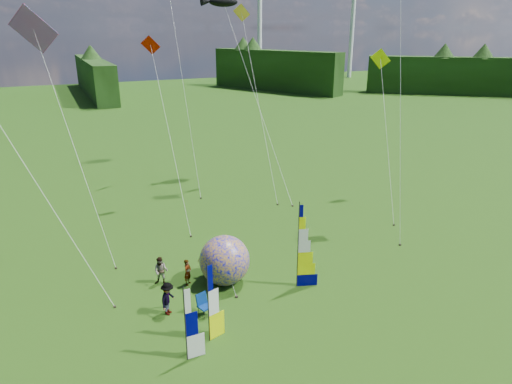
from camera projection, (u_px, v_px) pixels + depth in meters
name	position (u px, v px, depth m)	size (l,w,h in m)	color
ground	(310.00, 322.00, 21.88)	(220.00, 220.00, 0.00)	#365015
treeline_ring	(313.00, 248.00, 20.53)	(210.00, 210.00, 8.00)	#254A19
turbine_left	(353.00, 21.00, 125.47)	(8.00, 1.20, 30.00)	silver
turbine_right	(260.00, 21.00, 121.66)	(8.00, 1.20, 30.00)	silver
feather_banner_main	(298.00, 247.00, 24.13)	(1.30, 0.10, 4.78)	#000065
side_banner_left	(208.00, 305.00, 19.96)	(1.05, 0.10, 3.80)	#EEFF00
side_banner_far	(185.00, 326.00, 18.86)	(1.01, 0.10, 3.41)	white
bol_inflatable	(225.00, 260.00, 24.85)	(2.76, 2.76, 2.76)	#0309A9
spectator_a	(188.00, 272.00, 24.90)	(0.55, 0.36, 1.50)	#66594C
spectator_b	(161.00, 271.00, 24.90)	(0.79, 0.39, 1.62)	#66594C
spectator_c	(168.00, 299.00, 22.26)	(1.11, 0.41, 1.72)	#66594C
spectator_d	(207.00, 261.00, 25.79)	(1.03, 0.42, 1.77)	#66594C
camp_chair	(205.00, 305.00, 22.25)	(0.65, 0.65, 1.12)	navy
kite_whale	(256.00, 88.00, 38.18)	(4.04, 15.21, 17.10)	black
kite_rainbow_delta	(72.00, 130.00, 26.21)	(7.07, 10.66, 15.57)	red
kite_parafoil	(402.00, 77.00, 28.98)	(6.51, 9.69, 20.78)	red
small_kite_red	(169.00, 129.00, 32.09)	(2.34, 10.53, 13.28)	#C31300
small_kite_orange	(259.00, 99.00, 37.25)	(2.88, 10.47, 15.74)	yellow
small_kite_yellow	(388.00, 129.00, 34.22)	(6.12, 9.93, 12.37)	#F5FF00
small_kite_pink	(31.00, 166.00, 22.95)	(7.98, 10.03, 13.49)	#F13898
small_kite_green	(182.00, 69.00, 38.05)	(2.81, 11.04, 20.10)	#34CD53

